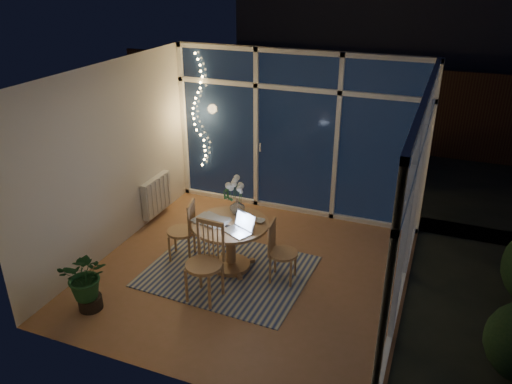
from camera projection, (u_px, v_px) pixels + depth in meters
floor at (248, 272)px, 6.63m from camera, size 4.00×4.00×0.00m
ceiling at (247, 75)px, 5.54m from camera, size 4.00×4.00×0.00m
wall_back at (297, 134)px, 7.77m from camera, size 4.00×0.04×2.60m
wall_front at (161, 266)px, 4.39m from camera, size 4.00×0.04×2.60m
wall_left at (111, 160)px, 6.75m from camera, size 0.04×4.00×2.60m
wall_right at (418, 209)px, 5.41m from camera, size 0.04×4.00×2.60m
window_wall_back at (296, 135)px, 7.74m from camera, size 4.00×0.10×2.60m
window_wall_right at (414, 209)px, 5.43m from camera, size 0.10×4.00×2.60m
radiator at (156, 195)px, 7.87m from camera, size 0.10×0.70×0.58m
fairy_lights at (198, 112)px, 8.13m from camera, size 0.24×0.10×1.85m
garden_patio at (358, 157)px, 10.71m from camera, size 12.00×6.00×0.10m
garden_fence at (344, 105)px, 10.89m from camera, size 11.00×0.08×1.80m
neighbour_roof at (385, 28)px, 12.78m from camera, size 7.00×3.00×2.20m
garden_shrubs at (277, 151)px, 9.58m from camera, size 0.90×0.90×0.90m
rug at (228, 271)px, 6.62m from camera, size 2.13×1.74×0.01m
dining_table at (231, 246)px, 6.57m from camera, size 1.04×1.04×0.68m
chair_left at (181, 230)px, 6.76m from camera, size 0.49×0.49×0.87m
chair_right at (283, 252)px, 6.28m from camera, size 0.43×0.43×0.84m
chair_front at (204, 263)px, 5.89m from camera, size 0.50×0.50×1.01m
laptop at (237, 223)px, 6.15m from camera, size 0.44×0.41×0.25m
flower_vase at (237, 206)px, 6.62m from camera, size 0.21×0.21×0.21m
bowl at (260, 221)px, 6.43m from camera, size 0.16×0.16×0.04m
newspapers at (211, 220)px, 6.47m from camera, size 0.43×0.34×0.02m
phone at (229, 227)px, 6.32m from camera, size 0.11×0.07×0.01m
potted_plant at (87, 281)px, 5.77m from camera, size 0.68×0.65×0.76m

